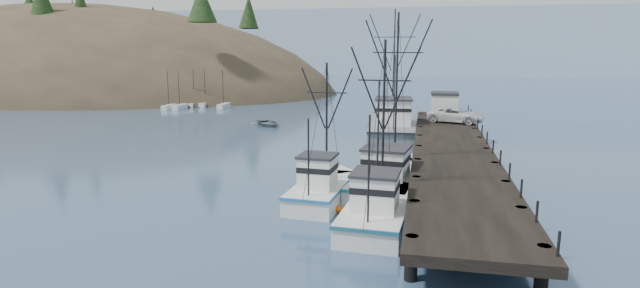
{
  "coord_description": "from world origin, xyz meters",
  "views": [
    {
      "loc": [
        11.67,
        -24.17,
        9.77
      ],
      "look_at": [
        4.0,
        12.47,
        2.5
      ],
      "focal_mm": 28.0,
      "sensor_mm": 36.0,
      "label": 1
    }
  ],
  "objects_px": {
    "trawler_far": "(391,177)",
    "motorboat": "(268,126)",
    "pier": "(452,151)",
    "trawler_near": "(379,208)",
    "trawler_mid": "(323,188)",
    "pier_shed": "(444,104)",
    "work_vessel": "(392,126)",
    "pickup_truck": "(456,115)"
  },
  "relations": [
    {
      "from": "trawler_far",
      "to": "pier",
      "type": "bearing_deg",
      "value": 53.13
    },
    {
      "from": "trawler_far",
      "to": "pier_shed",
      "type": "xyz_separation_m",
      "value": [
        4.36,
        23.87,
        2.6
      ]
    },
    {
      "from": "trawler_far",
      "to": "motorboat",
      "type": "bearing_deg",
      "value": 124.04
    },
    {
      "from": "trawler_far",
      "to": "motorboat",
      "type": "relative_size",
      "value": 2.54
    },
    {
      "from": "motorboat",
      "to": "pier_shed",
      "type": "bearing_deg",
      "value": -42.7
    },
    {
      "from": "trawler_near",
      "to": "pickup_truck",
      "type": "xyz_separation_m",
      "value": [
        5.56,
        26.52,
        1.98
      ]
    },
    {
      "from": "trawler_mid",
      "to": "work_vessel",
      "type": "height_order",
      "value": "work_vessel"
    },
    {
      "from": "trawler_near",
      "to": "pier_shed",
      "type": "height_order",
      "value": "trawler_near"
    },
    {
      "from": "pier_shed",
      "to": "motorboat",
      "type": "distance_m",
      "value": 21.89
    },
    {
      "from": "motorboat",
      "to": "pier",
      "type": "bearing_deg",
      "value": -80.67
    },
    {
      "from": "trawler_far",
      "to": "pier_shed",
      "type": "height_order",
      "value": "trawler_far"
    },
    {
      "from": "trawler_near",
      "to": "work_vessel",
      "type": "xyz_separation_m",
      "value": [
        -1.05,
        27.77,
        0.41
      ]
    },
    {
      "from": "work_vessel",
      "to": "pickup_truck",
      "type": "distance_m",
      "value": 6.91
    },
    {
      "from": "trawler_near",
      "to": "pickup_truck",
      "type": "height_order",
      "value": "trawler_near"
    },
    {
      "from": "trawler_near",
      "to": "motorboat",
      "type": "relative_size",
      "value": 2.14
    },
    {
      "from": "pier",
      "to": "trawler_mid",
      "type": "bearing_deg",
      "value": -131.23
    },
    {
      "from": "pier",
      "to": "trawler_near",
      "type": "distance_m",
      "value": 13.88
    },
    {
      "from": "motorboat",
      "to": "work_vessel",
      "type": "bearing_deg",
      "value": -55.52
    },
    {
      "from": "trawler_mid",
      "to": "pier_shed",
      "type": "relative_size",
      "value": 2.87
    },
    {
      "from": "trawler_mid",
      "to": "motorboat",
      "type": "bearing_deg",
      "value": 114.12
    },
    {
      "from": "pier",
      "to": "trawler_near",
      "type": "bearing_deg",
      "value": -109.35
    },
    {
      "from": "trawler_far",
      "to": "trawler_near",
      "type": "bearing_deg",
      "value": -91.45
    },
    {
      "from": "work_vessel",
      "to": "pier_shed",
      "type": "distance_m",
      "value": 6.85
    },
    {
      "from": "trawler_near",
      "to": "pier_shed",
      "type": "relative_size",
      "value": 3.3
    },
    {
      "from": "pickup_truck",
      "to": "motorboat",
      "type": "distance_m",
      "value": 23.58
    },
    {
      "from": "trawler_mid",
      "to": "trawler_far",
      "type": "height_order",
      "value": "trawler_far"
    },
    {
      "from": "trawler_mid",
      "to": "trawler_far",
      "type": "bearing_deg",
      "value": 43.04
    },
    {
      "from": "trawler_far",
      "to": "pier_shed",
      "type": "distance_m",
      "value": 24.41
    },
    {
      "from": "pickup_truck",
      "to": "pier",
      "type": "bearing_deg",
      "value": -167.33
    },
    {
      "from": "pickup_truck",
      "to": "trawler_near",
      "type": "bearing_deg",
      "value": -175.04
    },
    {
      "from": "trawler_far",
      "to": "pickup_truck",
      "type": "bearing_deg",
      "value": 74.44
    },
    {
      "from": "trawler_near",
      "to": "work_vessel",
      "type": "height_order",
      "value": "work_vessel"
    },
    {
      "from": "pickup_truck",
      "to": "motorboat",
      "type": "height_order",
      "value": "pickup_truck"
    },
    {
      "from": "trawler_near",
      "to": "trawler_mid",
      "type": "relative_size",
      "value": 1.15
    },
    {
      "from": "trawler_mid",
      "to": "pickup_truck",
      "type": "relative_size",
      "value": 1.59
    },
    {
      "from": "trawler_mid",
      "to": "motorboat",
      "type": "distance_m",
      "value": 32.1
    },
    {
      "from": "pier",
      "to": "trawler_far",
      "type": "xyz_separation_m",
      "value": [
        -4.41,
        -5.87,
        -0.87
      ]
    },
    {
      "from": "trawler_near",
      "to": "pier",
      "type": "bearing_deg",
      "value": 70.65
    },
    {
      "from": "pier_shed",
      "to": "pickup_truck",
      "type": "distance_m",
      "value": 4.71
    },
    {
      "from": "trawler_far",
      "to": "work_vessel",
      "type": "height_order",
      "value": "work_vessel"
    },
    {
      "from": "work_vessel",
      "to": "trawler_near",
      "type": "bearing_deg",
      "value": -87.83
    },
    {
      "from": "pier_shed",
      "to": "pickup_truck",
      "type": "relative_size",
      "value": 0.56
    }
  ]
}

